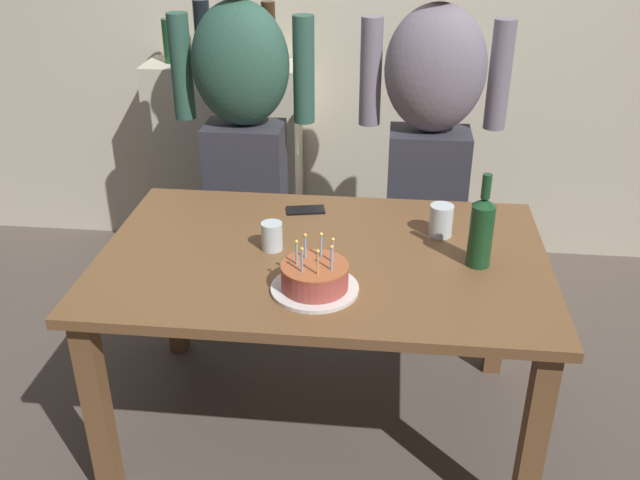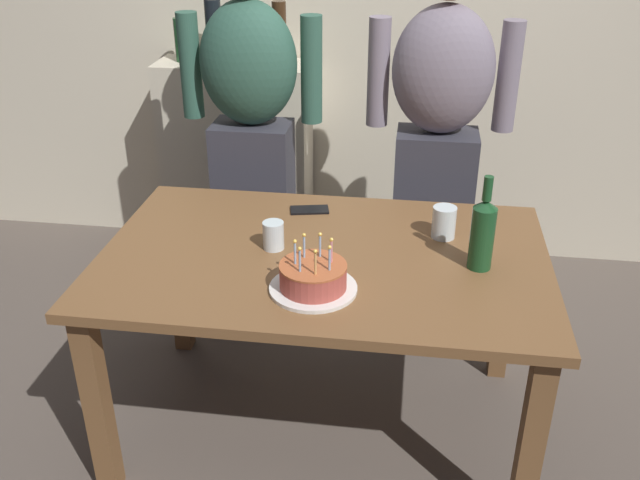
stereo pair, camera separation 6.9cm
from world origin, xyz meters
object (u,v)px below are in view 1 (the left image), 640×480
at_px(water_glass_far, 272,236).
at_px(cell_phone, 306,210).
at_px(person_man_bearded, 244,135).
at_px(birthday_cake, 315,278).
at_px(wine_bottle, 481,230).
at_px(person_woman_cardigan, 430,142).
at_px(water_glass_near, 441,220).

relative_size(water_glass_far, cell_phone, 0.67).
height_order(water_glass_far, person_man_bearded, person_man_bearded).
relative_size(birthday_cake, water_glass_far, 2.79).
relative_size(wine_bottle, person_woman_cardigan, 0.19).
height_order(birthday_cake, person_man_bearded, person_man_bearded).
bearing_deg(cell_phone, water_glass_far, -115.36).
relative_size(water_glass_near, person_man_bearded, 0.07).
xyz_separation_m(water_glass_near, cell_phone, (-0.50, 0.15, -0.05)).
height_order(water_glass_far, wine_bottle, wine_bottle).
bearing_deg(cell_phone, water_glass_near, -28.50).
xyz_separation_m(water_glass_near, water_glass_far, (-0.57, -0.17, -0.01)).
height_order(water_glass_near, water_glass_far, water_glass_near).
bearing_deg(water_glass_far, cell_phone, 76.70).
relative_size(birthday_cake, cell_phone, 1.88).
bearing_deg(person_man_bearded, cell_phone, 125.32).
height_order(wine_bottle, person_woman_cardigan, person_woman_cardigan).
relative_size(water_glass_near, wine_bottle, 0.36).
height_order(person_man_bearded, person_woman_cardigan, same).
bearing_deg(wine_bottle, water_glass_far, 177.15).
bearing_deg(water_glass_far, birthday_cake, -55.04).
bearing_deg(water_glass_near, water_glass_far, -163.69).
distance_m(cell_phone, person_woman_cardigan, 0.67).
xyz_separation_m(water_glass_near, person_man_bearded, (-0.82, 0.61, 0.08)).
xyz_separation_m(birthday_cake, cell_phone, (-0.10, 0.57, -0.04)).
height_order(wine_bottle, person_man_bearded, person_man_bearded).
xyz_separation_m(birthday_cake, person_man_bearded, (-0.43, 1.03, 0.09)).
distance_m(person_man_bearded, person_woman_cardigan, 0.80).
bearing_deg(water_glass_far, person_woman_cardigan, 54.75).
bearing_deg(water_glass_near, cell_phone, 163.55).
relative_size(wine_bottle, cell_phone, 2.20).
relative_size(water_glass_near, water_glass_far, 1.17).
bearing_deg(wine_bottle, birthday_cake, -156.82).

